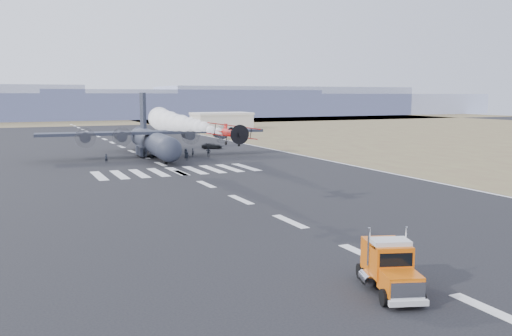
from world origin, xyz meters
TOP-DOWN VIEW (x-y plane):
  - ground at (0.00, 0.00)m, footprint 500.00×500.00m
  - scrub_far at (0.00, 230.00)m, footprint 500.00×80.00m
  - runway_markings at (0.00, 60.00)m, footprint 60.00×260.00m
  - ridge_seg_d at (0.00, 260.00)m, footprint 150.00×50.00m
  - ridge_seg_e at (65.00, 260.00)m, footprint 150.00×50.00m
  - ridge_seg_f at (130.00, 260.00)m, footprint 150.00×50.00m
  - ridge_seg_g at (195.00, 260.00)m, footprint 150.00×50.00m
  - hangar_right at (46.00, 150.00)m, footprint 20.50×12.50m
  - semi_truck at (-3.26, -6.86)m, footprint 4.28×7.41m
  - aerobatic_biplane at (-2.96, 19.20)m, footprint 5.52×4.95m
  - smoke_trail at (-2.45, 45.25)m, footprint 3.49×32.08m
  - transport_aircraft at (1.90, 72.78)m, footprint 43.49×35.77m
  - support_vehicle at (17.71, 82.40)m, footprint 5.17×3.76m
  - crew_a at (-8.32, 66.09)m, footprint 0.73×0.69m
  - crew_b at (0.89, 69.28)m, footprint 0.88×0.66m
  - crew_c at (5.89, 63.23)m, footprint 1.13×0.77m
  - crew_d at (11.43, 67.27)m, footprint 1.22×0.99m
  - crew_e at (6.71, 66.66)m, footprint 0.77×1.02m
  - crew_f at (5.81, 69.68)m, footprint 0.76×1.54m
  - crew_g at (8.86, 68.94)m, footprint 0.66×0.73m
  - crew_h at (-0.84, 68.78)m, footprint 1.03×0.80m

SIDE VIEW (x-z plane):
  - ground at x=0.00m, z-range 0.00..0.00m
  - scrub_far at x=0.00m, z-range 0.00..0.00m
  - runway_markings at x=0.00m, z-range 0.00..0.01m
  - support_vehicle at x=17.71m, z-range 0.00..1.31m
  - crew_a at x=-8.32m, z-range 0.00..1.57m
  - crew_f at x=5.81m, z-range 0.00..1.59m
  - crew_c at x=5.89m, z-range 0.00..1.60m
  - crew_b at x=0.89m, z-range 0.00..1.61m
  - crew_g at x=8.86m, z-range 0.00..1.63m
  - crew_d at x=11.43m, z-range 0.00..1.85m
  - crew_e at x=6.71m, z-range 0.00..1.87m
  - crew_h at x=-0.84m, z-range 0.00..1.87m
  - semi_truck at x=-3.26m, z-range -0.03..3.24m
  - hangar_right at x=46.00m, z-range 0.06..5.96m
  - transport_aircraft at x=1.90m, z-range -3.04..9.51m
  - ridge_seg_d at x=0.00m, z-range 0.00..13.00m
  - ridge_seg_g at x=195.00m, z-range 0.00..13.00m
  - ridge_seg_e at x=65.00m, z-range 0.00..15.00m
  - aerobatic_biplane at x=-2.96m, z-range 6.89..9.35m
  - smoke_trail at x=-2.45m, z-range 6.61..10.10m
  - ridge_seg_f at x=130.00m, z-range 0.00..17.00m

